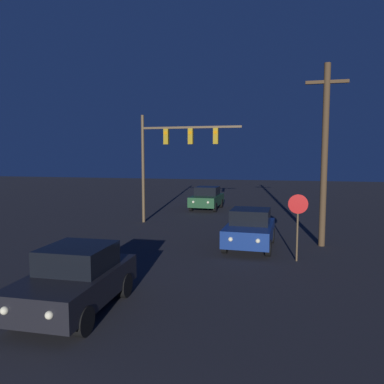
{
  "coord_description": "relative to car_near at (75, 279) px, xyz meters",
  "views": [
    {
      "loc": [
        3.51,
        -1.72,
        4.04
      ],
      "look_at": [
        0.0,
        13.06,
        2.54
      ],
      "focal_mm": 35.0,
      "sensor_mm": 36.0,
      "label": 1
    }
  ],
  "objects": [
    {
      "name": "car_mid",
      "position": [
        3.86,
        7.78,
        0.0
      ],
      "size": [
        2.08,
        3.98,
        1.68
      ],
      "rotation": [
        0.0,
        0.0,
        3.11
      ],
      "color": "navy",
      "rests_on": "ground_plane"
    },
    {
      "name": "traffic_signal_mast",
      "position": [
        -1.18,
        12.66,
        3.58
      ],
      "size": [
        5.96,
        0.3,
        6.4
      ],
      "color": "brown",
      "rests_on": "ground_plane"
    },
    {
      "name": "car_near",
      "position": [
        0.0,
        0.0,
        0.0
      ],
      "size": [
        2.03,
        3.96,
        1.68
      ],
      "rotation": [
        0.0,
        0.0,
        3.16
      ],
      "color": "black",
      "rests_on": "ground_plane"
    },
    {
      "name": "utility_pole",
      "position": [
        6.97,
        8.86,
        3.31
      ],
      "size": [
        1.78,
        0.28,
        7.97
      ],
      "color": "#4C3823",
      "rests_on": "ground_plane"
    },
    {
      "name": "car_far",
      "position": [
        -0.23,
        18.85,
        0.0
      ],
      "size": [
        2.07,
        3.98,
        1.68
      ],
      "rotation": [
        0.0,
        0.0,
        3.11
      ],
      "color": "#1E4728",
      "rests_on": "ground_plane"
    },
    {
      "name": "stop_sign",
      "position": [
        5.79,
        6.07,
        0.96
      ],
      "size": [
        0.73,
        0.07,
        2.57
      ],
      "color": "brown",
      "rests_on": "ground_plane"
    }
  ]
}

